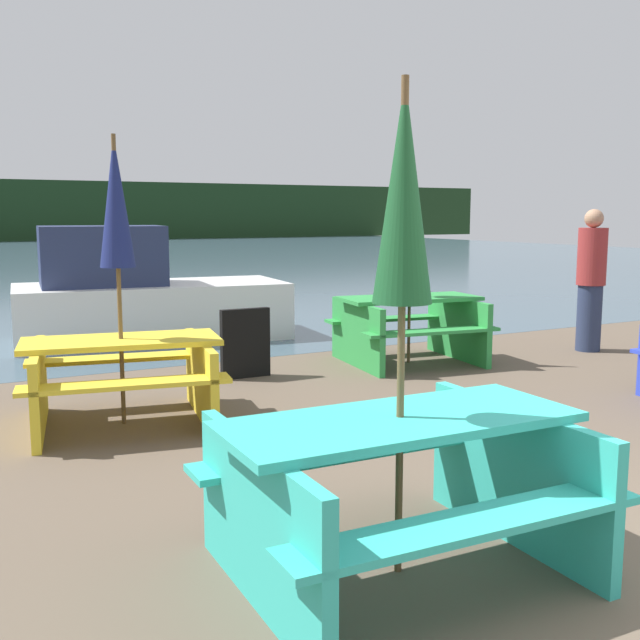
# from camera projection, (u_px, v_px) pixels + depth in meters

# --- Properties ---
(water) EXTENTS (60.00, 50.00, 0.00)m
(water) POSITION_uv_depth(u_px,v_px,m) (11.00, 257.00, 30.87)
(water) COLOR #425B6B
(water) RESTS_ON ground_plane
(picnic_table_teal) EXTENTS (1.79, 1.43, 0.78)m
(picnic_table_teal) POSITION_uv_depth(u_px,v_px,m) (399.00, 479.00, 3.64)
(picnic_table_teal) COLOR #33B7A8
(picnic_table_teal) RESTS_ON ground_plane
(picnic_table_yellow) EXTENTS (1.82, 1.65, 0.72)m
(picnic_table_yellow) POSITION_uv_depth(u_px,v_px,m) (122.00, 372.00, 6.25)
(picnic_table_yellow) COLOR yellow
(picnic_table_yellow) RESTS_ON ground_plane
(picnic_table_green) EXTENTS (1.79, 1.58, 0.79)m
(picnic_table_green) POSITION_uv_depth(u_px,v_px,m) (409.00, 323.00, 8.85)
(picnic_table_green) COLOR green
(picnic_table_green) RESTS_ON ground_plane
(umbrella_darkgreen) EXTENTS (0.28, 0.28, 2.37)m
(umbrella_darkgreen) POSITION_uv_depth(u_px,v_px,m) (403.00, 197.00, 3.45)
(umbrella_darkgreen) COLOR brown
(umbrella_darkgreen) RESTS_ON ground_plane
(umbrella_white) EXTENTS (0.31, 0.31, 2.35)m
(umbrella_white) POSITION_uv_depth(u_px,v_px,m) (411.00, 209.00, 8.66)
(umbrella_white) COLOR brown
(umbrella_white) RESTS_ON ground_plane
(umbrella_navy) EXTENTS (0.29, 0.29, 2.39)m
(umbrella_navy) POSITION_uv_depth(u_px,v_px,m) (116.00, 204.00, 6.06)
(umbrella_navy) COLOR brown
(umbrella_navy) RESTS_ON ground_plane
(boat) EXTENTS (3.82, 1.99, 1.59)m
(boat) POSITION_uv_depth(u_px,v_px,m) (141.00, 298.00, 10.44)
(boat) COLOR silver
(boat) RESTS_ON water
(person) EXTENTS (0.36, 0.36, 1.81)m
(person) POSITION_uv_depth(u_px,v_px,m) (591.00, 280.00, 9.55)
(person) COLOR #283351
(person) RESTS_ON ground_plane
(signboard) EXTENTS (0.55, 0.08, 0.75)m
(signboard) POSITION_uv_depth(u_px,v_px,m) (245.00, 343.00, 8.03)
(signboard) COLOR black
(signboard) RESTS_ON ground_plane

